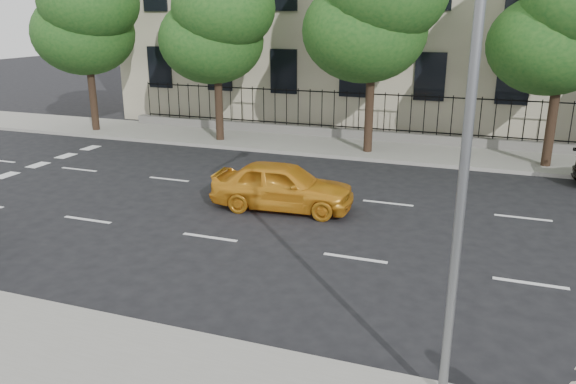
{
  "coord_description": "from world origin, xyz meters",
  "views": [
    {
      "loc": [
        2.74,
        -9.99,
        5.73
      ],
      "look_at": [
        -1.94,
        3.0,
        1.36
      ],
      "focal_mm": 35.0,
      "sensor_mm": 36.0,
      "label": 1
    }
  ],
  "objects": [
    {
      "name": "street_light",
      "position": [
        2.5,
        -1.77,
        5.15
      ],
      "size": [
        0.25,
        3.32,
        8.05
      ],
      "color": "slate",
      "rests_on": "near_sidewalk"
    },
    {
      "name": "lane_markings",
      "position": [
        0.0,
        4.75,
        0.01
      ],
      "size": [
        49.6,
        4.62,
        0.01
      ],
      "primitive_type": null,
      "color": "silver",
      "rests_on": "ground"
    },
    {
      "name": "iron_fence",
      "position": [
        0.0,
        15.7,
        0.65
      ],
      "size": [
        30.0,
        0.5,
        2.2
      ],
      "color": "slate",
      "rests_on": "far_sidewalk"
    },
    {
      "name": "yellow_taxi",
      "position": [
        -2.97,
        5.38,
        0.74
      ],
      "size": [
        4.47,
        2.07,
        1.48
      ],
      "primitive_type": "imported",
      "rotation": [
        0.0,
        0.0,
        1.64
      ],
      "color": "orange",
      "rests_on": "ground"
    },
    {
      "name": "far_sidewalk",
      "position": [
        0.0,
        14.0,
        0.07
      ],
      "size": [
        60.0,
        4.0,
        0.15
      ],
      "primitive_type": "cube",
      "color": "gray",
      "rests_on": "ground"
    },
    {
      "name": "tree_d",
      "position": [
        5.04,
        13.36,
        5.84
      ],
      "size": [
        5.34,
        4.94,
        8.84
      ],
      "color": "#382619",
      "rests_on": "far_sidewalk"
    },
    {
      "name": "tree_b",
      "position": [
        -8.96,
        13.36,
        5.84
      ],
      "size": [
        5.53,
        5.12,
        8.97
      ],
      "color": "#382619",
      "rests_on": "far_sidewalk"
    },
    {
      "name": "tree_a",
      "position": [
        -15.96,
        13.36,
        6.13
      ],
      "size": [
        5.71,
        5.31,
        9.39
      ],
      "color": "#382619",
      "rests_on": "far_sidewalk"
    },
    {
      "name": "ground",
      "position": [
        0.0,
        0.0,
        0.0
      ],
      "size": [
        120.0,
        120.0,
        0.0
      ],
      "primitive_type": "plane",
      "color": "black",
      "rests_on": "ground"
    }
  ]
}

